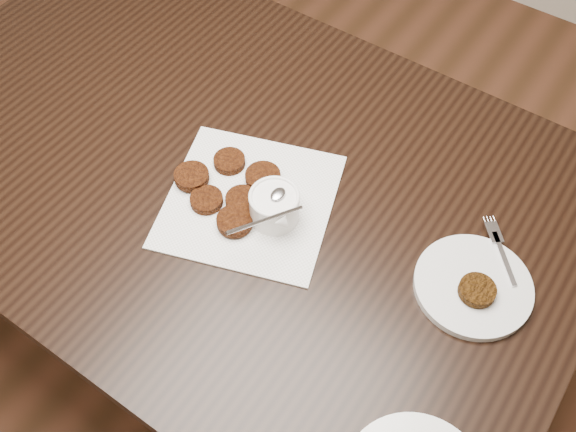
% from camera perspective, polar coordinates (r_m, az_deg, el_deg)
% --- Properties ---
extents(floor, '(4.00, 4.00, 0.00)m').
position_cam_1_polar(floor, '(1.86, -4.63, -13.39)').
color(floor, brown).
rests_on(floor, ground).
extents(table, '(1.47, 0.94, 0.75)m').
position_cam_1_polar(table, '(1.58, -4.95, -3.81)').
color(table, black).
rests_on(table, floor).
extents(napkin, '(0.39, 0.39, 0.00)m').
position_cam_1_polar(napkin, '(1.21, -3.41, 1.37)').
color(napkin, white).
rests_on(napkin, table).
extents(sauce_ramekin, '(0.15, 0.15, 0.13)m').
position_cam_1_polar(sauce_ramekin, '(1.13, -1.24, 1.85)').
color(sauce_ramekin, white).
rests_on(sauce_ramekin, napkin).
extents(patty_cluster, '(0.28, 0.28, 0.02)m').
position_cam_1_polar(patty_cluster, '(1.21, -5.12, 2.49)').
color(patty_cluster, '#58260B').
rests_on(patty_cluster, napkin).
extents(plate_with_patty, '(0.28, 0.28, 0.03)m').
position_cam_1_polar(plate_with_patty, '(1.14, 16.16, -5.77)').
color(plate_with_patty, silver).
rests_on(plate_with_patty, table).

